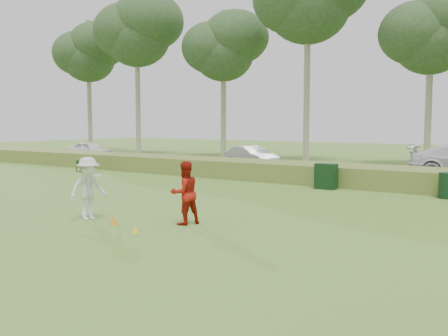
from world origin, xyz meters
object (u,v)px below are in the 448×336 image
Objects in this scene: cone_yellow at (135,229)px; trash_bin at (448,186)px; cone_orange at (113,220)px; player_white at (88,188)px; player_red at (185,193)px; car_mid at (252,157)px; utility_cabinet at (326,176)px; car_left at (90,150)px.

cone_yellow is 0.21× the size of trash_bin.
player_white is at bearing 174.03° from cone_orange.
cone_yellow is (2.45, -0.54, -0.82)m from player_white.
cone_yellow is (1.28, -0.42, -0.02)m from cone_orange.
player_red reaches higher than car_mid.
utility_cabinet is at bearing 80.19° from cone_orange.
player_red is 1.62× the size of utility_cabinet.
car_mid reaches higher than trash_bin.
player_white reaches higher than player_red.
car_mid is at bearing -94.74° from car_left.
player_white is at bearing -134.13° from car_left.
trash_bin is at bearing 172.73° from player_red.
car_left is (-27.68, 6.29, 0.24)m from trash_bin.
trash_bin reaches higher than cone_yellow.
utility_cabinet is at bearing -109.48° from car_left.
cone_yellow is 10.98m from utility_cabinet.
utility_cabinet is at bearing -104.97° from car_mid.
player_white reaches higher than utility_cabinet.
cone_orange is at bearing -86.57° from player_white.
utility_cabinet is 0.28× the size of car_left.
player_white is 1.90× the size of trash_bin.
car_left is at bearing 113.27° from car_mid.
player_red reaches higher than trash_bin.
utility_cabinet is (2.99, 10.42, -0.37)m from player_white.
utility_cabinet is at bearing 87.19° from cone_yellow.
player_white reaches higher than cone_yellow.
car_left is at bearing -103.76° from player_red.
utility_cabinet reaches higher than trash_bin.
cone_orange is 26.96m from car_left.
cone_orange is at bearing -32.47° from player_red.
player_white is at bearing 167.49° from cone_yellow.
player_red is 17.14m from car_mid.
player_red is 27.53m from car_left.
cone_yellow is at bearing -93.11° from player_white.
cone_orange is at bearing -132.73° from car_left.
car_mid is (15.26, -0.23, 0.03)m from car_left.
car_mid is (-12.42, 6.06, 0.26)m from trash_bin.
car_left reaches higher than cone_yellow.
utility_cabinet is at bearing -179.08° from trash_bin.
car_mid is at bearing 112.31° from cone_yellow.
player_white reaches higher than cone_orange.
player_red is 0.42× the size of car_mid.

